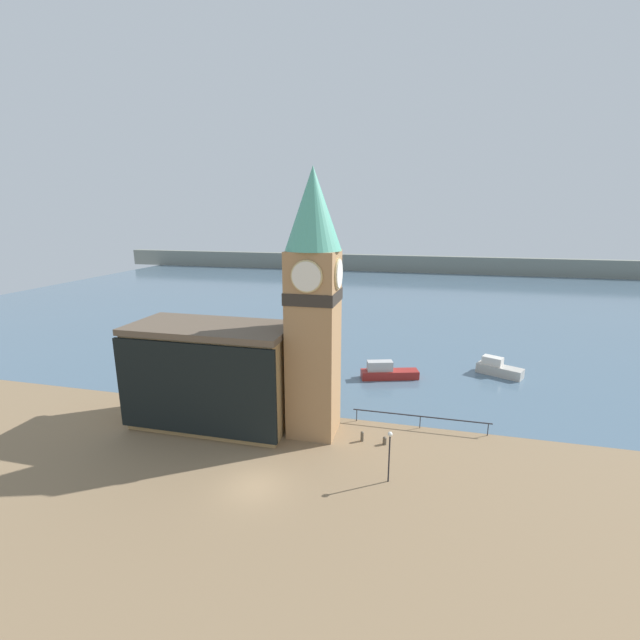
# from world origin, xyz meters

# --- Properties ---
(ground_plane) EXTENTS (160.00, 160.00, 0.00)m
(ground_plane) POSITION_xyz_m (0.00, 0.00, 0.00)
(ground_plane) COLOR #846B4C
(water) EXTENTS (160.00, 120.00, 0.00)m
(water) POSITION_xyz_m (0.00, 70.77, -0.00)
(water) COLOR slate
(water) RESTS_ON ground_plane
(far_shoreline) EXTENTS (180.00, 3.00, 5.00)m
(far_shoreline) POSITION_xyz_m (0.00, 110.77, 2.50)
(far_shoreline) COLOR gray
(far_shoreline) RESTS_ON water
(pier_railing) EXTENTS (11.14, 0.08, 1.09)m
(pier_railing) POSITION_xyz_m (10.31, 10.52, 0.96)
(pier_railing) COLOR #232328
(pier_railing) RESTS_ON ground_plane
(clock_tower) EXTENTS (4.20, 4.20, 20.53)m
(clock_tower) POSITION_xyz_m (1.92, 8.02, 10.92)
(clock_tower) COLOR #9E754C
(clock_tower) RESTS_ON ground_plane
(pier_building) EXTENTS (13.25, 6.34, 8.52)m
(pier_building) POSITION_xyz_m (-6.62, 7.42, 4.28)
(pier_building) COLOR #A88451
(pier_building) RESTS_ON ground_plane
(boat_near) EXTENTS (6.29, 3.23, 1.96)m
(boat_near) POSITION_xyz_m (6.67, 21.01, 0.71)
(boat_near) COLOR maroon
(boat_near) RESTS_ON water
(boat_far) EXTENTS (4.95, 3.56, 1.93)m
(boat_far) POSITION_xyz_m (18.45, 24.95, 0.72)
(boat_far) COLOR #B7B2A8
(boat_far) RESTS_ON water
(mooring_bollard_near) EXTENTS (0.31, 0.31, 0.65)m
(mooring_bollard_near) POSITION_xyz_m (7.72, 7.23, 0.35)
(mooring_bollard_near) COLOR brown
(mooring_bollard_near) RESTS_ON ground_plane
(mooring_bollard_far) EXTENTS (0.26, 0.26, 0.83)m
(mooring_bollard_far) POSITION_xyz_m (5.97, 7.31, 0.45)
(mooring_bollard_far) COLOR brown
(mooring_bollard_far) RESTS_ON ground_plane
(lamp_post) EXTENTS (0.32, 0.32, 3.61)m
(lamp_post) POSITION_xyz_m (8.40, 2.57, 2.55)
(lamp_post) COLOR black
(lamp_post) RESTS_ON ground_plane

